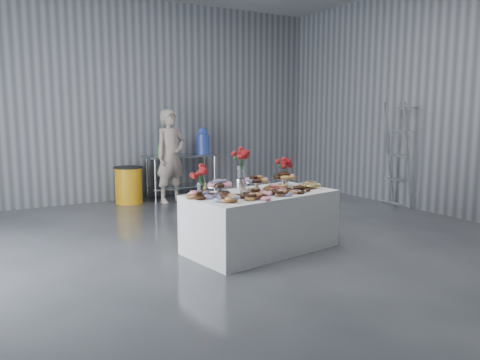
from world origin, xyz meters
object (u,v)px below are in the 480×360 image
object	(u,v)px
water_jug	(203,142)
stepladder	(398,156)
display_table	(261,221)
trash_barrel	(129,185)
person	(171,156)
prep_table	(181,168)

from	to	relation	value
water_jug	stepladder	xyz separation A→B (m)	(2.54, -2.97, -0.17)
display_table	water_jug	xyz separation A→B (m)	(1.06, 3.93, 0.77)
trash_barrel	person	bearing A→B (deg)	-21.28
prep_table	stepladder	distance (m)	4.27
person	stepladder	world-z (taller)	stepladder
prep_table	water_jug	distance (m)	0.73
display_table	trash_barrel	bearing A→B (deg)	98.01
person	trash_barrel	bearing A→B (deg)	144.36
display_table	stepladder	xyz separation A→B (m)	(3.60, 0.95, 0.60)
display_table	prep_table	world-z (taller)	prep_table
person	trash_barrel	xyz separation A→B (m)	(-0.77, 0.30, -0.55)
water_jug	stepladder	world-z (taller)	stepladder
water_jug	person	size ratio (longest dim) A/B	0.30
person	display_table	bearing A→B (deg)	-107.79
water_jug	stepladder	bearing A→B (deg)	-49.51
display_table	trash_barrel	size ratio (longest dim) A/B	2.66
display_table	prep_table	xyz separation A→B (m)	(0.56, 3.93, 0.24)
trash_barrel	water_jug	bearing A→B (deg)	0.00
prep_table	person	size ratio (longest dim) A/B	0.82
person	water_jug	bearing A→B (deg)	5.30
display_table	water_jug	world-z (taller)	water_jug
prep_table	water_jug	world-z (taller)	water_jug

